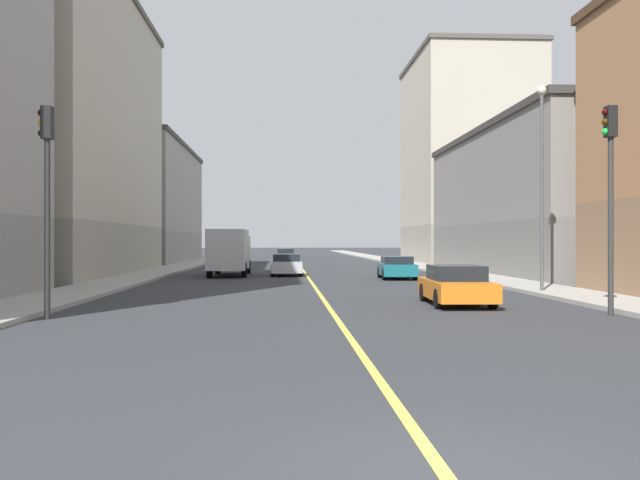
# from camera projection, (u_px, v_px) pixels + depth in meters

# --- Properties ---
(ground_plane) EXTENTS (400.00, 400.00, 0.00)m
(ground_plane) POSITION_uv_depth(u_px,v_px,m) (444.00, 474.00, 6.19)
(ground_plane) COLOR #2E3135
(ground_plane) RESTS_ON ground
(sidewalk_left) EXTENTS (2.81, 168.00, 0.15)m
(sidewalk_left) POSITION_uv_depth(u_px,v_px,m) (418.00, 266.00, 55.66)
(sidewalk_left) COLOR #9E9B93
(sidewalk_left) RESTS_ON ground
(sidewalk_right) EXTENTS (2.81, 168.00, 0.15)m
(sidewalk_right) POSITION_uv_depth(u_px,v_px,m) (181.00, 266.00, 54.57)
(sidewalk_right) COLOR #9E9B93
(sidewalk_right) RESTS_ON ground
(lane_center_stripe) EXTENTS (0.16, 154.00, 0.01)m
(lane_center_stripe) POSITION_uv_depth(u_px,v_px,m) (301.00, 267.00, 55.12)
(lane_center_stripe) COLOR #E5D14C
(lane_center_stripe) RESTS_ON ground
(building_left_mid) EXTENTS (10.85, 24.82, 9.53)m
(building_left_mid) POSITION_uv_depth(u_px,v_px,m) (555.00, 201.00, 44.17)
(building_left_mid) COLOR slate
(building_left_mid) RESTS_ON ground
(building_left_far) EXTENTS (10.85, 15.01, 19.95)m
(building_left_far) POSITION_uv_depth(u_px,v_px,m) (468.00, 160.00, 64.88)
(building_left_far) COLOR #9D9688
(building_left_far) RESTS_ON ground
(building_right_midblock) EXTENTS (10.85, 23.13, 18.07)m
(building_right_midblock) POSITION_uv_depth(u_px,v_px,m) (44.00, 131.00, 42.02)
(building_right_midblock) COLOR #9D9688
(building_right_midblock) RESTS_ON ground
(building_right_distant) EXTENTS (10.85, 25.14, 11.79)m
(building_right_distant) POSITION_uv_depth(u_px,v_px,m) (134.00, 204.00, 67.52)
(building_right_distant) COLOR gray
(building_right_distant) RESTS_ON ground
(traffic_light_left_near) EXTENTS (0.40, 0.32, 6.05)m
(traffic_light_left_near) POSITION_uv_depth(u_px,v_px,m) (610.00, 180.00, 19.30)
(traffic_light_left_near) COLOR #2D2D2D
(traffic_light_left_near) RESTS_ON ground
(traffic_light_right_near) EXTENTS (0.40, 0.32, 5.86)m
(traffic_light_right_near) POSITION_uv_depth(u_px,v_px,m) (47.00, 181.00, 18.41)
(traffic_light_right_near) COLOR #2D2D2D
(traffic_light_right_near) RESTS_ON ground
(street_lamp_left_near) EXTENTS (0.36, 0.36, 8.28)m
(street_lamp_left_near) POSITION_uv_depth(u_px,v_px,m) (542.00, 169.00, 27.02)
(street_lamp_left_near) COLOR #4C4C51
(street_lamp_left_near) RESTS_ON ground
(car_green) EXTENTS (1.97, 4.08, 1.36)m
(car_green) POSITION_uv_depth(u_px,v_px,m) (286.00, 256.00, 66.68)
(car_green) COLOR #1E6B38
(car_green) RESTS_ON ground
(car_teal) EXTENTS (2.03, 4.02, 1.28)m
(car_teal) POSITION_uv_depth(u_px,v_px,m) (397.00, 268.00, 37.83)
(car_teal) COLOR #196670
(car_teal) RESTS_ON ground
(car_orange) EXTENTS (2.07, 4.43, 1.33)m
(car_orange) POSITION_uv_depth(u_px,v_px,m) (456.00, 285.00, 22.56)
(car_orange) COLOR orange
(car_orange) RESTS_ON ground
(car_silver) EXTENTS (1.95, 3.97, 1.34)m
(car_silver) POSITION_uv_depth(u_px,v_px,m) (286.00, 265.00, 41.51)
(car_silver) COLOR silver
(car_silver) RESTS_ON ground
(box_truck) EXTENTS (2.31, 7.73, 2.83)m
(box_truck) POSITION_uv_depth(u_px,v_px,m) (230.00, 251.00, 41.48)
(box_truck) COLOR beige
(box_truck) RESTS_ON ground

